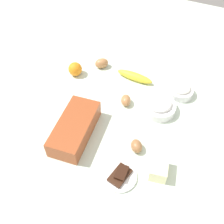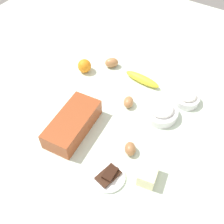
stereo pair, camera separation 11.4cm
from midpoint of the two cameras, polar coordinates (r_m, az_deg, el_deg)
ground_plane at (r=1.22m, az=2.68°, el=-1.68°), size 2.40×2.40×0.02m
loaf_pan at (r=1.14m, az=-5.51°, el=-2.59°), size 0.29×0.16×0.08m
flour_bowl at (r=1.32m, az=17.90°, el=2.73°), size 0.12×0.12×0.06m
sugar_bowl at (r=1.23m, az=12.92°, el=-0.01°), size 0.15×0.15×0.07m
banana at (r=1.37m, az=8.76°, el=6.76°), size 0.06×0.19×0.04m
orange_fruit at (r=1.41m, az=-3.52°, el=9.59°), size 0.07×0.07×0.07m
butter_block at (r=1.04m, az=10.87°, el=-12.97°), size 0.10×0.08×0.06m
egg_near_butter at (r=1.25m, az=6.13°, el=1.97°), size 0.08×0.07×0.05m
egg_beside_bowl at (r=1.44m, az=2.23°, el=10.27°), size 0.09×0.09×0.05m
egg_loose at (r=1.09m, az=6.90°, el=-7.91°), size 0.08×0.07×0.05m
chocolate_plate at (r=1.04m, az=2.46°, el=-13.59°), size 0.13×0.13×0.03m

